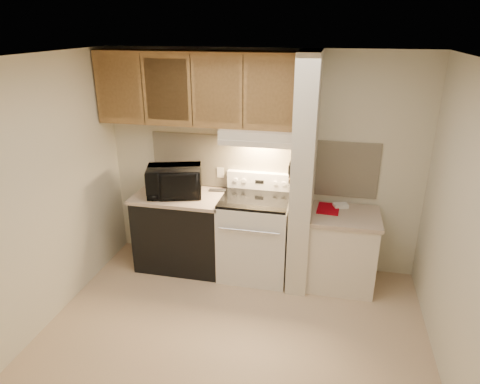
% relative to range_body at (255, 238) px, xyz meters
% --- Properties ---
extents(floor, '(3.60, 3.60, 0.00)m').
position_rel_range_body_xyz_m(floor, '(0.00, -1.16, -0.46)').
color(floor, '#C9AB89').
rests_on(floor, ground).
extents(ceiling, '(3.60, 3.60, 0.00)m').
position_rel_range_body_xyz_m(ceiling, '(0.00, -1.16, 2.04)').
color(ceiling, white).
rests_on(ceiling, wall_back).
extents(wall_back, '(3.60, 2.50, 0.02)m').
position_rel_range_body_xyz_m(wall_back, '(0.00, 0.34, 0.79)').
color(wall_back, beige).
rests_on(wall_back, floor).
extents(wall_left, '(0.02, 3.00, 2.50)m').
position_rel_range_body_xyz_m(wall_left, '(-1.80, -1.16, 0.79)').
color(wall_left, beige).
rests_on(wall_left, floor).
extents(wall_right, '(0.02, 3.00, 2.50)m').
position_rel_range_body_xyz_m(wall_right, '(1.80, -1.16, 0.79)').
color(wall_right, beige).
rests_on(wall_right, floor).
extents(backsplash, '(2.60, 0.02, 0.63)m').
position_rel_range_body_xyz_m(backsplash, '(0.00, 0.33, 0.78)').
color(backsplash, beige).
rests_on(backsplash, wall_back).
extents(range_body, '(0.76, 0.65, 0.92)m').
position_rel_range_body_xyz_m(range_body, '(0.00, 0.00, 0.00)').
color(range_body, silver).
rests_on(range_body, floor).
extents(oven_window, '(0.50, 0.01, 0.30)m').
position_rel_range_body_xyz_m(oven_window, '(0.00, -0.32, 0.04)').
color(oven_window, black).
rests_on(oven_window, range_body).
extents(oven_handle, '(0.65, 0.02, 0.02)m').
position_rel_range_body_xyz_m(oven_handle, '(0.00, -0.35, 0.26)').
color(oven_handle, silver).
rests_on(oven_handle, range_body).
extents(cooktop, '(0.74, 0.64, 0.03)m').
position_rel_range_body_xyz_m(cooktop, '(0.00, 0.00, 0.48)').
color(cooktop, black).
rests_on(cooktop, range_body).
extents(range_backguard, '(0.76, 0.08, 0.20)m').
position_rel_range_body_xyz_m(range_backguard, '(0.00, 0.28, 0.59)').
color(range_backguard, silver).
rests_on(range_backguard, range_body).
extents(range_display, '(0.10, 0.01, 0.04)m').
position_rel_range_body_xyz_m(range_display, '(0.00, 0.24, 0.59)').
color(range_display, black).
rests_on(range_display, range_backguard).
extents(range_knob_left_outer, '(0.05, 0.02, 0.05)m').
position_rel_range_body_xyz_m(range_knob_left_outer, '(-0.28, 0.24, 0.59)').
color(range_knob_left_outer, silver).
rests_on(range_knob_left_outer, range_backguard).
extents(range_knob_left_inner, '(0.05, 0.02, 0.05)m').
position_rel_range_body_xyz_m(range_knob_left_inner, '(-0.18, 0.24, 0.59)').
color(range_knob_left_inner, silver).
rests_on(range_knob_left_inner, range_backguard).
extents(range_knob_right_inner, '(0.05, 0.02, 0.05)m').
position_rel_range_body_xyz_m(range_knob_right_inner, '(0.18, 0.24, 0.59)').
color(range_knob_right_inner, silver).
rests_on(range_knob_right_inner, range_backguard).
extents(range_knob_right_outer, '(0.05, 0.02, 0.05)m').
position_rel_range_body_xyz_m(range_knob_right_outer, '(0.28, 0.24, 0.59)').
color(range_knob_right_outer, silver).
rests_on(range_knob_right_outer, range_backguard).
extents(dishwasher_front, '(1.00, 0.63, 0.87)m').
position_rel_range_body_xyz_m(dishwasher_front, '(-0.88, 0.01, -0.03)').
color(dishwasher_front, black).
rests_on(dishwasher_front, floor).
extents(left_countertop, '(1.04, 0.67, 0.04)m').
position_rel_range_body_xyz_m(left_countertop, '(-0.88, 0.01, 0.43)').
color(left_countertop, tan).
rests_on(left_countertop, dishwasher_front).
extents(spoon_rest, '(0.22, 0.09, 0.01)m').
position_rel_range_body_xyz_m(spoon_rest, '(-0.48, 0.21, 0.46)').
color(spoon_rest, black).
rests_on(spoon_rest, left_countertop).
extents(teal_jar, '(0.12, 0.12, 0.10)m').
position_rel_range_body_xyz_m(teal_jar, '(-1.23, 0.23, 0.50)').
color(teal_jar, '#28605D').
rests_on(teal_jar, left_countertop).
extents(outlet, '(0.08, 0.01, 0.12)m').
position_rel_range_body_xyz_m(outlet, '(-0.48, 0.32, 0.64)').
color(outlet, beige).
rests_on(outlet, backsplash).
extents(microwave, '(0.69, 0.56, 0.33)m').
position_rel_range_body_xyz_m(microwave, '(-0.93, -0.01, 0.62)').
color(microwave, black).
rests_on(microwave, left_countertop).
extents(partition_pillar, '(0.22, 0.70, 2.50)m').
position_rel_range_body_xyz_m(partition_pillar, '(0.51, -0.01, 0.79)').
color(partition_pillar, beige).
rests_on(partition_pillar, floor).
extents(pillar_trim, '(0.01, 0.70, 0.04)m').
position_rel_range_body_xyz_m(pillar_trim, '(0.39, -0.01, 0.84)').
color(pillar_trim, olive).
rests_on(pillar_trim, partition_pillar).
extents(knife_strip, '(0.02, 0.42, 0.04)m').
position_rel_range_body_xyz_m(knife_strip, '(0.39, -0.06, 0.86)').
color(knife_strip, black).
rests_on(knife_strip, partition_pillar).
extents(knife_blade_a, '(0.01, 0.03, 0.16)m').
position_rel_range_body_xyz_m(knife_blade_a, '(0.38, -0.20, 0.76)').
color(knife_blade_a, silver).
rests_on(knife_blade_a, knife_strip).
extents(knife_handle_a, '(0.02, 0.02, 0.10)m').
position_rel_range_body_xyz_m(knife_handle_a, '(0.38, -0.21, 0.91)').
color(knife_handle_a, black).
rests_on(knife_handle_a, knife_strip).
extents(knife_blade_b, '(0.01, 0.04, 0.18)m').
position_rel_range_body_xyz_m(knife_blade_b, '(0.38, -0.13, 0.75)').
color(knife_blade_b, silver).
rests_on(knife_blade_b, knife_strip).
extents(knife_handle_b, '(0.02, 0.02, 0.10)m').
position_rel_range_body_xyz_m(knife_handle_b, '(0.38, -0.13, 0.91)').
color(knife_handle_b, black).
rests_on(knife_handle_b, knife_strip).
extents(knife_blade_c, '(0.01, 0.04, 0.20)m').
position_rel_range_body_xyz_m(knife_blade_c, '(0.38, -0.07, 0.74)').
color(knife_blade_c, silver).
rests_on(knife_blade_c, knife_strip).
extents(knife_handle_c, '(0.02, 0.02, 0.10)m').
position_rel_range_body_xyz_m(knife_handle_c, '(0.38, -0.06, 0.91)').
color(knife_handle_c, black).
rests_on(knife_handle_c, knife_strip).
extents(knife_blade_d, '(0.01, 0.04, 0.16)m').
position_rel_range_body_xyz_m(knife_blade_d, '(0.38, 0.03, 0.76)').
color(knife_blade_d, silver).
rests_on(knife_blade_d, knife_strip).
extents(knife_handle_d, '(0.02, 0.02, 0.10)m').
position_rel_range_body_xyz_m(knife_handle_d, '(0.38, 0.02, 0.91)').
color(knife_handle_d, black).
rests_on(knife_handle_d, knife_strip).
extents(knife_blade_e, '(0.01, 0.04, 0.18)m').
position_rel_range_body_xyz_m(knife_blade_e, '(0.38, 0.10, 0.75)').
color(knife_blade_e, silver).
rests_on(knife_blade_e, knife_strip).
extents(knife_handle_e, '(0.02, 0.02, 0.10)m').
position_rel_range_body_xyz_m(knife_handle_e, '(0.38, 0.10, 0.91)').
color(knife_handle_e, black).
rests_on(knife_handle_e, knife_strip).
extents(oven_mitt, '(0.03, 0.11, 0.26)m').
position_rel_range_body_xyz_m(oven_mitt, '(0.38, 0.17, 0.76)').
color(oven_mitt, gray).
rests_on(oven_mitt, partition_pillar).
extents(right_cab_base, '(0.70, 0.60, 0.81)m').
position_rel_range_body_xyz_m(right_cab_base, '(0.97, -0.01, -0.06)').
color(right_cab_base, beige).
rests_on(right_cab_base, floor).
extents(right_countertop, '(0.74, 0.64, 0.04)m').
position_rel_range_body_xyz_m(right_countertop, '(0.97, -0.01, 0.37)').
color(right_countertop, tan).
rests_on(right_countertop, right_cab_base).
extents(red_folder, '(0.25, 0.33, 0.01)m').
position_rel_range_body_xyz_m(red_folder, '(0.79, 0.09, 0.40)').
color(red_folder, '#97010E').
rests_on(red_folder, right_countertop).
extents(white_box, '(0.18, 0.15, 0.04)m').
position_rel_range_body_xyz_m(white_box, '(0.92, 0.17, 0.41)').
color(white_box, white).
rests_on(white_box, right_countertop).
extents(range_hood, '(0.78, 0.44, 0.15)m').
position_rel_range_body_xyz_m(range_hood, '(0.00, 0.12, 1.17)').
color(range_hood, beige).
rests_on(range_hood, upper_cabinets).
extents(hood_lip, '(0.78, 0.04, 0.06)m').
position_rel_range_body_xyz_m(hood_lip, '(0.00, -0.08, 1.12)').
color(hood_lip, beige).
rests_on(hood_lip, range_hood).
extents(upper_cabinets, '(2.18, 0.33, 0.77)m').
position_rel_range_body_xyz_m(upper_cabinets, '(-0.69, 0.17, 1.62)').
color(upper_cabinets, olive).
rests_on(upper_cabinets, wall_back).
extents(cab_door_a, '(0.46, 0.01, 0.63)m').
position_rel_range_body_xyz_m(cab_door_a, '(-1.51, 0.01, 1.62)').
color(cab_door_a, olive).
rests_on(cab_door_a, upper_cabinets).
extents(cab_gap_a, '(0.01, 0.01, 0.73)m').
position_rel_range_body_xyz_m(cab_gap_a, '(-1.23, 0.01, 1.62)').
color(cab_gap_a, black).
rests_on(cab_gap_a, upper_cabinets).
extents(cab_door_b, '(0.46, 0.01, 0.63)m').
position_rel_range_body_xyz_m(cab_door_b, '(-0.96, 0.01, 1.62)').
color(cab_door_b, olive).
rests_on(cab_door_b, upper_cabinets).
extents(cab_gap_b, '(0.01, 0.01, 0.73)m').
position_rel_range_body_xyz_m(cab_gap_b, '(-0.69, 0.01, 1.62)').
color(cab_gap_b, black).
rests_on(cab_gap_b, upper_cabinets).
extents(cab_door_c, '(0.46, 0.01, 0.63)m').
position_rel_range_body_xyz_m(cab_door_c, '(-0.42, 0.01, 1.62)').
color(cab_door_c, olive).
rests_on(cab_door_c, upper_cabinets).
extents(cab_gap_c, '(0.01, 0.01, 0.73)m').
position_rel_range_body_xyz_m(cab_gap_c, '(-0.14, 0.01, 1.62)').
color(cab_gap_c, black).
rests_on(cab_gap_c, upper_cabinets).
extents(cab_door_d, '(0.46, 0.01, 0.63)m').
position_rel_range_body_xyz_m(cab_door_d, '(0.13, 0.01, 1.62)').
color(cab_door_d, olive).
rests_on(cab_door_d, upper_cabinets).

